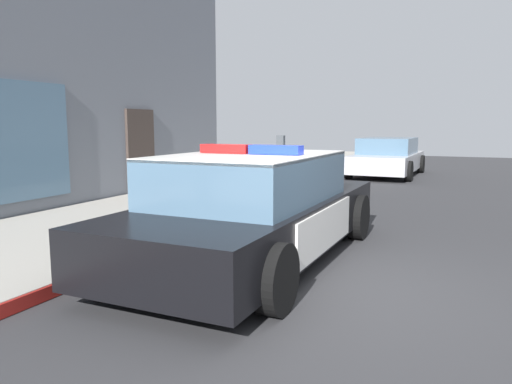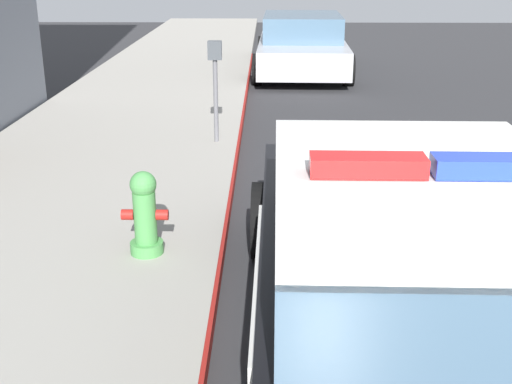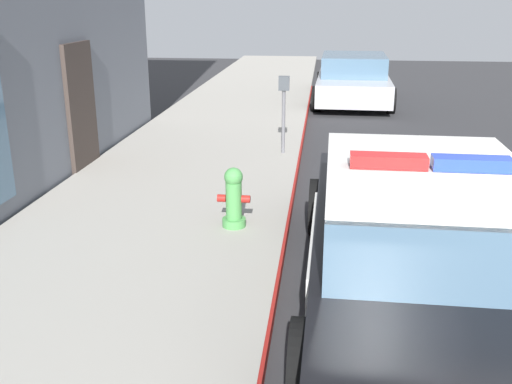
# 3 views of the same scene
# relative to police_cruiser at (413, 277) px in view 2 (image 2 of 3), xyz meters

# --- Properties ---
(police_cruiser) EXTENTS (4.98, 2.17, 1.49)m
(police_cruiser) POSITION_rel_police_cruiser_xyz_m (0.00, 0.00, 0.00)
(police_cruiser) COLOR black
(police_cruiser) RESTS_ON ground
(fire_hydrant) EXTENTS (0.34, 0.39, 0.73)m
(fire_hydrant) POSITION_rel_police_cruiser_xyz_m (1.45, 1.92, -0.18)
(fire_hydrant) COLOR #4C994C
(fire_hydrant) RESTS_ON sidewalk
(car_down_street) EXTENTS (4.64, 2.16, 1.29)m
(car_down_street) POSITION_rel_police_cruiser_xyz_m (11.34, 0.13, -0.05)
(car_down_street) COLOR #B7B7BC
(car_down_street) RESTS_ON ground
(parking_meter) EXTENTS (0.12, 0.18, 1.34)m
(parking_meter) POSITION_rel_police_cruiser_xyz_m (4.98, 1.59, 0.40)
(parking_meter) COLOR slate
(parking_meter) RESTS_ON sidewalk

